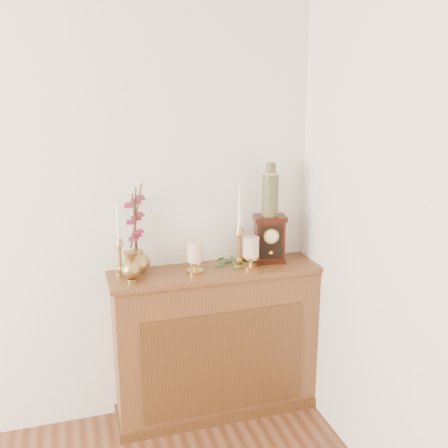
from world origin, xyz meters
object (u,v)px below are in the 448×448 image
object	(u,v)px
candlestick_center	(239,240)
bud_vase	(131,267)
candlestick_left	(120,250)
ceramic_vase	(270,192)
mantel_clock	(269,239)
ginger_jar	(136,232)

from	to	relation	value
candlestick_center	bud_vase	size ratio (longest dim) A/B	2.90
candlestick_left	ceramic_vase	world-z (taller)	ceramic_vase
mantel_clock	ceramic_vase	world-z (taller)	ceramic_vase
candlestick_center	ginger_jar	bearing A→B (deg)	172.13
candlestick_center	bud_vase	world-z (taller)	candlestick_center
candlestick_left	ceramic_vase	distance (m)	0.92
candlestick_left	ginger_jar	xyz separation A→B (m)	(0.10, 0.01, 0.09)
bud_vase	ginger_jar	bearing A→B (deg)	69.83
mantel_clock	ceramic_vase	xyz separation A→B (m)	(0.00, 0.00, 0.28)
candlestick_center	ginger_jar	world-z (taller)	ginger_jar
candlestick_left	mantel_clock	distance (m)	0.88
bud_vase	ceramic_vase	distance (m)	0.91
candlestick_left	candlestick_center	bearing A→B (deg)	-5.57
ginger_jar	candlestick_left	bearing A→B (deg)	-171.75
ginger_jar	ceramic_vase	bearing A→B (deg)	-3.25
mantel_clock	ceramic_vase	bearing A→B (deg)	90.00
ginger_jar	ceramic_vase	xyz separation A→B (m)	(0.78, -0.04, 0.19)
ceramic_vase	ginger_jar	bearing A→B (deg)	176.75
bud_vase	mantel_clock	bearing A→B (deg)	6.81
candlestick_left	ginger_jar	size ratio (longest dim) A/B	0.82
bud_vase	ginger_jar	xyz separation A→B (m)	(0.05, 0.15, 0.15)
candlestick_center	mantel_clock	world-z (taller)	candlestick_center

